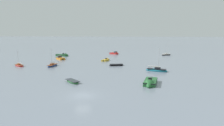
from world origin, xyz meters
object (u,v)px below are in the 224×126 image
(motorboat_moored_3, at_px, (150,83))
(sailboat_moored_3, at_px, (19,65))
(motorboat_moored_2, at_px, (60,58))
(rowboat_moored_0, at_px, (72,82))
(motorboat_moored_0, at_px, (106,60))
(motorboat_moored_5, at_px, (115,53))
(motorboat_moored_4, at_px, (64,55))
(sailboat_moored_1, at_px, (53,65))
(rowboat_moored_1, at_px, (116,65))
(sailboat_moored_0, at_px, (166,55))
(sailboat_moored_2, at_px, (157,70))

(motorboat_moored_3, bearing_deg, sailboat_moored_3, -104.82)
(motorboat_moored_2, xyz_separation_m, rowboat_moored_0, (15.57, -35.29, -0.13))
(motorboat_moored_0, distance_m, motorboat_moored_5, 22.46)
(motorboat_moored_5, bearing_deg, motorboat_moored_4, -116.67)
(motorboat_moored_2, distance_m, sailboat_moored_1, 16.49)
(motorboat_moored_2, bearing_deg, motorboat_moored_5, -86.03)
(motorboat_moored_0, distance_m, motorboat_moored_2, 18.79)
(rowboat_moored_1, distance_m, motorboat_moored_4, 34.09)
(sailboat_moored_3, bearing_deg, sailboat_moored_1, -141.86)
(sailboat_moored_3, bearing_deg, motorboat_moored_4, -67.38)
(rowboat_moored_0, xyz_separation_m, sailboat_moored_1, (-12.07, 19.17, 0.06))
(sailboat_moored_0, bearing_deg, sailboat_moored_2, -130.14)
(sailboat_moored_2, distance_m, motorboat_moored_4, 48.09)
(motorboat_moored_0, xyz_separation_m, sailboat_moored_3, (-25.54, -14.66, 0.01))
(rowboat_moored_1, distance_m, motorboat_moored_3, 24.37)
(motorboat_moored_2, height_order, motorboat_moored_5, motorboat_moored_2)
(sailboat_moored_2, bearing_deg, rowboat_moored_1, 166.59)
(sailboat_moored_3, relative_size, motorboat_moored_4, 0.77)
(sailboat_moored_0, height_order, rowboat_moored_0, sailboat_moored_0)
(sailboat_moored_1, height_order, rowboat_moored_1, sailboat_moored_1)
(sailboat_moored_3, xyz_separation_m, motorboat_moored_3, (38.71, -18.84, 0.10))
(motorboat_moored_4, height_order, motorboat_moored_5, motorboat_moored_4)
(motorboat_moored_0, xyz_separation_m, motorboat_moored_4, (-20.52, 12.37, 0.08))
(sailboat_moored_1, relative_size, motorboat_moored_5, 1.13)
(sailboat_moored_1, bearing_deg, motorboat_moored_3, 62.25)
(motorboat_moored_3, height_order, motorboat_moored_4, motorboat_moored_3)
(sailboat_moored_0, bearing_deg, motorboat_moored_5, 146.96)
(sailboat_moored_0, relative_size, rowboat_moored_1, 1.11)
(rowboat_moored_1, height_order, motorboat_moored_5, motorboat_moored_5)
(motorboat_moored_5, bearing_deg, motorboat_moored_3, -39.38)
(sailboat_moored_0, xyz_separation_m, motorboat_moored_5, (-23.62, 2.41, 0.06))
(sailboat_moored_0, relative_size, motorboat_moored_5, 1.04)
(motorboat_moored_5, bearing_deg, sailboat_moored_2, -31.44)
(motorboat_moored_3, bearing_deg, motorboat_moored_2, -127.29)
(rowboat_moored_0, relative_size, rowboat_moored_1, 0.87)
(sailboat_moored_0, height_order, motorboat_moored_5, sailboat_moored_0)
(rowboat_moored_0, height_order, sailboat_moored_1, sailboat_moored_1)
(motorboat_moored_4, bearing_deg, motorboat_moored_0, -13.23)
(rowboat_moored_0, relative_size, sailboat_moored_1, 0.71)
(sailboat_moored_0, xyz_separation_m, sailboat_moored_2, (-8.87, -38.66, 0.06))
(motorboat_moored_3, height_order, motorboat_moored_5, motorboat_moored_3)
(rowboat_moored_0, distance_m, motorboat_moored_4, 48.55)
(motorboat_moored_4, bearing_deg, sailboat_moored_2, -22.33)
(sailboat_moored_3, bearing_deg, motorboat_moored_5, -92.93)
(rowboat_moored_0, height_order, motorboat_moored_4, motorboat_moored_4)
(rowboat_moored_1, xyz_separation_m, motorboat_moored_3, (8.61, -22.80, 0.12))
(motorboat_moored_0, xyz_separation_m, rowboat_moored_0, (-3.07, -32.93, -0.03))
(sailboat_moored_2, relative_size, motorboat_moored_3, 0.95)
(sailboat_moored_3, height_order, motorboat_moored_3, sailboat_moored_3)
(motorboat_moored_2, relative_size, rowboat_moored_0, 1.29)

